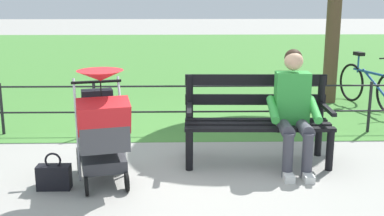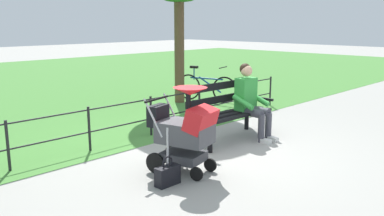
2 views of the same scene
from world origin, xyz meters
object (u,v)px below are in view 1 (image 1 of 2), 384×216
person_on_bench (294,107)px  handbag (54,176)px  park_bench (257,115)px  stroller (102,126)px  bicycle (370,86)px

person_on_bench → handbag: person_on_bench is taller
park_bench → person_on_bench: bearing=147.9°
park_bench → handbag: size_ratio=4.36×
park_bench → handbag: 2.25m
stroller → handbag: (0.46, 0.15, -0.47)m
stroller → handbag: size_ratio=3.11×
park_bench → bicycle: bearing=-131.6°
person_on_bench → handbag: 2.55m
stroller → bicycle: bearing=-140.7°
park_bench → stroller: 1.74m
person_on_bench → bicycle: person_on_bench is taller
handbag → bicycle: bearing=-142.5°
stroller → park_bench: bearing=-158.8°
person_on_bench → handbag: (2.43, 0.56, -0.55)m
person_on_bench → bicycle: (-1.91, -2.78, -0.31)m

